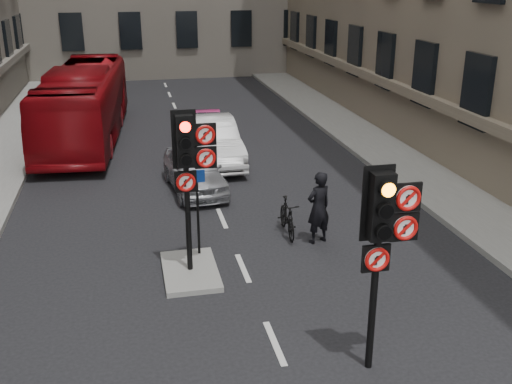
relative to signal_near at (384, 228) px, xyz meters
name	(u,v)px	position (x,y,z in m)	size (l,w,h in m)	color
pavement_right	(402,158)	(5.71, 11.01, -2.50)	(3.00, 50.00, 0.16)	gray
centre_island	(190,271)	(-2.69, 4.01, -2.52)	(1.20, 2.00, 0.12)	gray
signal_near	(384,228)	(0.00, 0.00, 0.00)	(0.91, 0.40, 3.58)	black
signal_far	(190,158)	(-2.60, 4.00, 0.12)	(0.91, 0.40, 3.58)	black
car_silver	(194,170)	(-1.94, 9.46, -1.94)	(1.51, 3.75, 1.28)	#ACAEB4
car_white	(211,141)	(-1.00, 12.17, -1.80)	(1.66, 4.76, 1.57)	silver
car_pink	(206,136)	(-1.04, 13.46, -1.98)	(1.70, 4.18, 1.21)	#EF46A0
bus_red	(85,104)	(-5.43, 16.25, -1.12)	(2.46, 10.50, 2.93)	maroon
motorcycle	(287,217)	(-0.02, 5.62, -2.11)	(0.44, 1.57, 0.94)	black
motorcyclist	(319,208)	(0.60, 5.01, -1.66)	(0.67, 0.44, 1.84)	black
info_sign	(198,200)	(-2.39, 4.74, -1.13)	(0.36, 0.11, 2.06)	black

